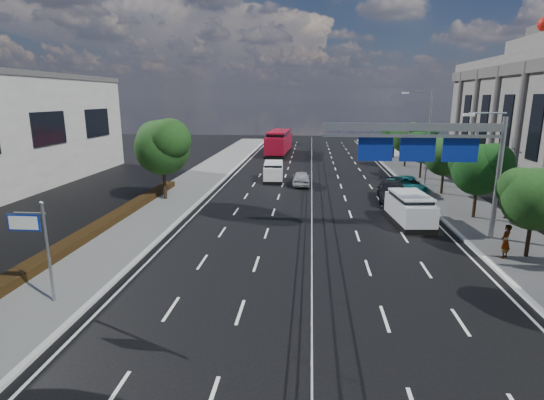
{
  "coord_description": "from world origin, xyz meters",
  "views": [
    {
      "loc": [
        -0.17,
        -15.02,
        8.24
      ],
      "look_at": [
        -2.36,
        8.97,
        2.4
      ],
      "focal_mm": 28.0,
      "sensor_mm": 36.0,
      "label": 1
    }
  ],
  "objects_px": {
    "red_bus": "(279,142)",
    "parked_car_teal": "(407,186)",
    "overhead_gantry": "(432,145)",
    "parked_car_dark": "(393,192)",
    "silver_minivan": "(410,209)",
    "pedestrian_b": "(508,207)",
    "white_minivan": "(273,172)",
    "near_car_silver": "(301,178)",
    "toilet_sign": "(35,235)",
    "pedestrian_a": "(506,241)",
    "near_car_dark": "(286,139)"
  },
  "relations": [
    {
      "from": "pedestrian_a",
      "to": "pedestrian_b",
      "type": "bearing_deg",
      "value": -156.04
    },
    {
      "from": "overhead_gantry",
      "to": "near_car_dark",
      "type": "relative_size",
      "value": 1.98
    },
    {
      "from": "overhead_gantry",
      "to": "near_car_dark",
      "type": "xyz_separation_m",
      "value": [
        -11.44,
        52.6,
        -4.75
      ]
    },
    {
      "from": "toilet_sign",
      "to": "overhead_gantry",
      "type": "bearing_deg",
      "value": 29.6
    },
    {
      "from": "pedestrian_a",
      "to": "near_car_dark",
      "type": "bearing_deg",
      "value": -117.35
    },
    {
      "from": "parked_car_teal",
      "to": "pedestrian_a",
      "type": "height_order",
      "value": "pedestrian_a"
    },
    {
      "from": "white_minivan",
      "to": "pedestrian_b",
      "type": "height_order",
      "value": "white_minivan"
    },
    {
      "from": "overhead_gantry",
      "to": "red_bus",
      "type": "distance_m",
      "value": 39.89
    },
    {
      "from": "red_bus",
      "to": "pedestrian_b",
      "type": "xyz_separation_m",
      "value": [
        18.27,
        -33.59,
        -0.87
      ]
    },
    {
      "from": "red_bus",
      "to": "parked_car_teal",
      "type": "xyz_separation_m",
      "value": [
        13.17,
        -26.03,
        -1.04
      ]
    },
    {
      "from": "red_bus",
      "to": "pedestrian_a",
      "type": "xyz_separation_m",
      "value": [
        14.8,
        -41.36,
        -0.77
      ]
    },
    {
      "from": "near_car_dark",
      "to": "pedestrian_a",
      "type": "distance_m",
      "value": 57.86
    },
    {
      "from": "near_car_dark",
      "to": "pedestrian_b",
      "type": "height_order",
      "value": "pedestrian_b"
    },
    {
      "from": "white_minivan",
      "to": "red_bus",
      "type": "distance_m",
      "value": 20.92
    },
    {
      "from": "toilet_sign",
      "to": "parked_car_dark",
      "type": "height_order",
      "value": "toilet_sign"
    },
    {
      "from": "overhead_gantry",
      "to": "parked_car_dark",
      "type": "relative_size",
      "value": 1.83
    },
    {
      "from": "white_minivan",
      "to": "pedestrian_a",
      "type": "relative_size",
      "value": 2.51
    },
    {
      "from": "parked_car_dark",
      "to": "near_car_silver",
      "type": "bearing_deg",
      "value": 146.22
    },
    {
      "from": "red_bus",
      "to": "pedestrian_a",
      "type": "bearing_deg",
      "value": -67.16
    },
    {
      "from": "red_bus",
      "to": "silver_minivan",
      "type": "distance_m",
      "value": 36.85
    },
    {
      "from": "pedestrian_a",
      "to": "overhead_gantry",
      "type": "bearing_deg",
      "value": -88.62
    },
    {
      "from": "toilet_sign",
      "to": "pedestrian_a",
      "type": "bearing_deg",
      "value": 17.71
    },
    {
      "from": "overhead_gantry",
      "to": "white_minivan",
      "type": "relative_size",
      "value": 2.27
    },
    {
      "from": "near_car_silver",
      "to": "silver_minivan",
      "type": "relative_size",
      "value": 0.8
    },
    {
      "from": "toilet_sign",
      "to": "pedestrian_b",
      "type": "bearing_deg",
      "value": 30.67
    },
    {
      "from": "silver_minivan",
      "to": "parked_car_dark",
      "type": "distance_m",
      "value": 6.02
    },
    {
      "from": "overhead_gantry",
      "to": "silver_minivan",
      "type": "relative_size",
      "value": 1.99
    },
    {
      "from": "white_minivan",
      "to": "parked_car_teal",
      "type": "xyz_separation_m",
      "value": [
        12.17,
        -5.15,
        -0.18
      ]
    },
    {
      "from": "near_car_silver",
      "to": "near_car_dark",
      "type": "xyz_separation_m",
      "value": [
        -3.7,
        37.56,
        0.15
      ]
    },
    {
      "from": "red_bus",
      "to": "silver_minivan",
      "type": "xyz_separation_m",
      "value": [
        11.37,
        -35.04,
        -0.79
      ]
    },
    {
      "from": "near_car_silver",
      "to": "parked_car_dark",
      "type": "distance_m",
      "value": 9.66
    },
    {
      "from": "near_car_silver",
      "to": "pedestrian_b",
      "type": "bearing_deg",
      "value": 142.47
    },
    {
      "from": "pedestrian_b",
      "to": "near_car_dark",
      "type": "bearing_deg",
      "value": -35.44
    },
    {
      "from": "parked_car_dark",
      "to": "pedestrian_b",
      "type": "distance_m",
      "value": 8.27
    },
    {
      "from": "silver_minivan",
      "to": "near_car_silver",
      "type": "bearing_deg",
      "value": 116.01
    },
    {
      "from": "pedestrian_a",
      "to": "toilet_sign",
      "type": "bearing_deg",
      "value": -24.29
    },
    {
      "from": "near_car_silver",
      "to": "parked_car_teal",
      "type": "bearing_deg",
      "value": 160.56
    },
    {
      "from": "overhead_gantry",
      "to": "silver_minivan",
      "type": "height_order",
      "value": "overhead_gantry"
    },
    {
      "from": "parked_car_dark",
      "to": "toilet_sign",
      "type": "bearing_deg",
      "value": -127.25
    },
    {
      "from": "white_minivan",
      "to": "pedestrian_b",
      "type": "distance_m",
      "value": 21.44
    },
    {
      "from": "parked_car_teal",
      "to": "toilet_sign",
      "type": "bearing_deg",
      "value": -135.77
    },
    {
      "from": "near_car_silver",
      "to": "parked_car_dark",
      "type": "bearing_deg",
      "value": 139.87
    },
    {
      "from": "overhead_gantry",
      "to": "pedestrian_b",
      "type": "bearing_deg",
      "value": 33.38
    },
    {
      "from": "near_car_dark",
      "to": "overhead_gantry",
      "type": "bearing_deg",
      "value": 104.1
    },
    {
      "from": "white_minivan",
      "to": "red_bus",
      "type": "bearing_deg",
      "value": 89.32
    },
    {
      "from": "parked_car_dark",
      "to": "pedestrian_a",
      "type": "distance_m",
      "value": 12.8
    },
    {
      "from": "silver_minivan",
      "to": "parked_car_teal",
      "type": "relative_size",
      "value": 0.94
    },
    {
      "from": "red_bus",
      "to": "near_car_silver",
      "type": "height_order",
      "value": "red_bus"
    },
    {
      "from": "toilet_sign",
      "to": "overhead_gantry",
      "type": "distance_m",
      "value": 20.52
    },
    {
      "from": "silver_minivan",
      "to": "pedestrian_b",
      "type": "height_order",
      "value": "silver_minivan"
    }
  ]
}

